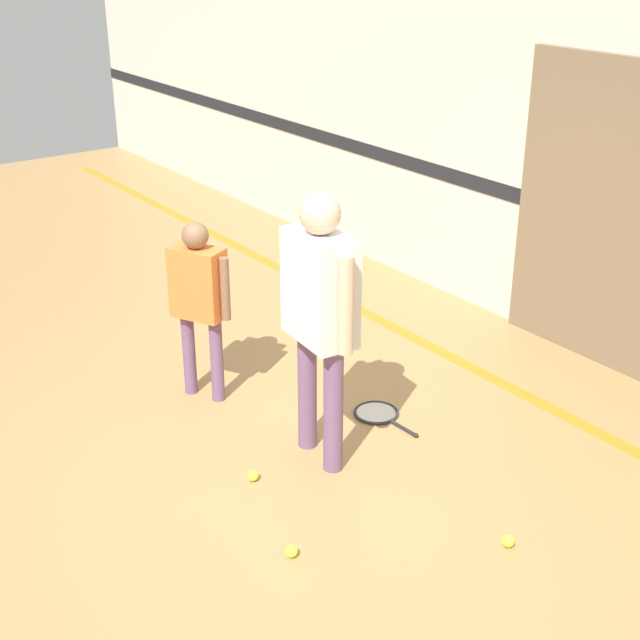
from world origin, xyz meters
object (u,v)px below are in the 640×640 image
Objects in this scene: tennis_ball_stray_right at (291,551)px; racket_spare_on_floor at (378,414)px; tennis_ball_by_spare_racket at (333,401)px; tennis_ball_stray_left at (508,541)px; person_instructor at (320,302)px; person_student_left at (199,292)px; tennis_ball_near_instructor at (253,476)px.

racket_spare_on_floor is at bearing 123.24° from tennis_ball_stray_right.
tennis_ball_by_spare_racket is 1.70m from tennis_ball_stray_left.
person_instructor reaches higher than person_student_left.
person_instructor is 1.18m from racket_spare_on_floor.
person_instructor is 1.11m from person_student_left.
tennis_ball_by_spare_racket is 1.00× the size of tennis_ball_stray_left.
person_student_left is at bearing -142.04° from racket_spare_on_floor.
tennis_ball_by_spare_racket is at bearing 17.47° from person_student_left.
tennis_ball_stray_left is 1.12m from tennis_ball_stray_right.
racket_spare_on_floor is 8.19× the size of tennis_ball_stray_right.
person_student_left is 2.28× the size of racket_spare_on_floor.
tennis_ball_near_instructor is at bearing -149.96° from tennis_ball_stray_left.
racket_spare_on_floor is 1.46m from tennis_ball_stray_left.
racket_spare_on_floor is at bearing 167.52° from tennis_ball_stray_left.
racket_spare_on_floor is at bearing 97.66° from tennis_ball_near_instructor.
person_instructor is at bearing -167.50° from tennis_ball_stray_left.
tennis_ball_stray_right is (1.72, -0.48, -0.73)m from person_student_left.
person_instructor is 1.08m from tennis_ball_near_instructor.
person_instructor is 1.16m from tennis_ball_by_spare_racket.
person_student_left is at bearing 164.50° from tennis_ball_stray_right.
person_student_left reaches higher than tennis_ball_stray_left.
racket_spare_on_floor is 8.19× the size of tennis_ball_by_spare_racket.
tennis_ball_stray_right is (0.82, -1.26, 0.02)m from racket_spare_on_floor.
tennis_ball_near_instructor reaches higher than racket_spare_on_floor.
person_instructor is 1.35m from tennis_ball_stray_right.
person_instructor is 1.33× the size of person_student_left.
person_student_left is 1.14m from tennis_ball_by_spare_racket.
racket_spare_on_floor is 0.32m from tennis_ball_by_spare_racket.
tennis_ball_stray_right is (-0.60, -0.94, 0.00)m from tennis_ball_stray_left.
person_student_left is 18.64× the size of tennis_ball_near_instructor.
tennis_ball_stray_right is (0.68, -0.20, 0.00)m from tennis_ball_near_instructor.
person_student_left is 1.93m from tennis_ball_stray_right.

